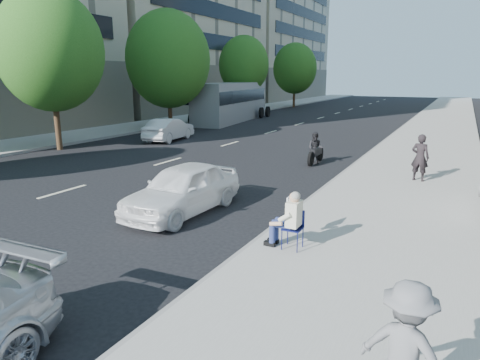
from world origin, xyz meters
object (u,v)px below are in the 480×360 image
Objects in this scene: seated_protester at (289,216)px; motorcycle at (315,150)px; pedestrian_woman at (420,158)px; bus at (232,102)px; white_sedan_near at (183,189)px; white_sedan_mid at (169,129)px; jogger at (406,351)px.

seated_protester is 0.64× the size of motorcycle.
pedestrian_woman is (1.96, 8.07, 0.13)m from seated_protester.
bus reaches higher than motorcycle.
seated_protester reaches higher than white_sedan_near.
motorcycle is (-4.53, 1.98, -0.37)m from pedestrian_woman.
pedestrian_woman is at bearing -52.86° from bus.
motorcycle is (10.19, -2.78, -0.04)m from white_sedan_mid.
white_sedan_mid is at bearing 163.16° from motorcycle.
bus is at bearing -34.74° from pedestrian_woman.
motorcycle is 19.53m from bus.
seated_protester is 0.81× the size of jogger.
white_sedan_mid is 12.50m from bus.
jogger is at bearing -53.98° from seated_protester.
motorcycle is (-5.46, 14.02, -0.32)m from jogger.
jogger is at bearing -70.28° from motorcycle.
jogger is at bearing 104.81° from pedestrian_woman.
jogger is 34.13m from bus.
white_sedan_near is 26.26m from bus.
motorcycle is at bearing -58.19° from bus.
bus reaches higher than white_sedan_near.
bus reaches higher than pedestrian_woman.
bus reaches higher than jogger.
white_sedan_mid is at bearing 134.85° from seated_protester.
pedestrian_woman is at bearing -25.15° from motorcycle.
white_sedan_mid is at bearing -7.54° from pedestrian_woman.
pedestrian_woman reaches higher than seated_protester.
jogger is (2.89, -3.97, 0.09)m from seated_protester.
white_sedan_near is 14.57m from white_sedan_mid.
pedestrian_woman is 0.83× the size of motorcycle.
pedestrian_woman reaches higher than white_sedan_mid.
jogger is at bearing 125.27° from white_sedan_mid.
motorcycle is at bearing 157.03° from white_sedan_mid.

